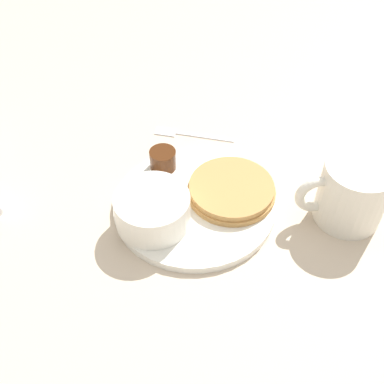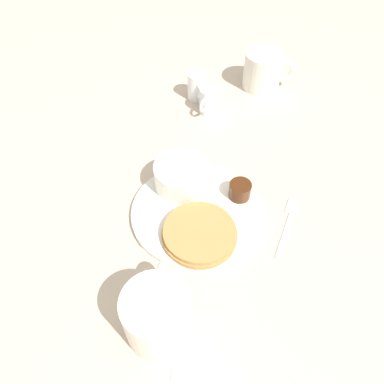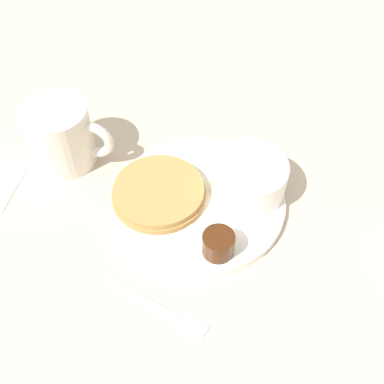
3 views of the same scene
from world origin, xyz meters
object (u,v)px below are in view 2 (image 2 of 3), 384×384
at_px(creamer_pitcher_far, 197,86).
at_px(plate, 196,212).
at_px(fork, 289,221).
at_px(bowl, 182,175).
at_px(creamer_pitcher_near, 209,100).
at_px(second_mug, 264,71).
at_px(coffee_mug, 157,315).

bearing_deg(creamer_pitcher_far, plate, -95.95).
bearing_deg(fork, plate, 168.80).
distance_m(bowl, creamer_pitcher_near, 0.25).
bearing_deg(plate, bowl, 107.70).
height_order(plate, creamer_pitcher_near, creamer_pitcher_near).
height_order(bowl, creamer_pitcher_far, creamer_pitcher_far).
bearing_deg(bowl, second_mug, 55.06).
distance_m(creamer_pitcher_far, second_mug, 0.17).
bearing_deg(coffee_mug, fork, 35.45).
bearing_deg(fork, creamer_pitcher_far, 108.39).
xyz_separation_m(creamer_pitcher_near, fork, (0.11, -0.33, -0.03)).
bearing_deg(second_mug, plate, -117.76).
height_order(creamer_pitcher_near, creamer_pitcher_far, creamer_pitcher_far).
relative_size(creamer_pitcher_far, fork, 0.57).
bearing_deg(creamer_pitcher_far, bowl, -101.34).
distance_m(plate, bowl, 0.08).
bearing_deg(second_mug, coffee_mug, -115.23).
bearing_deg(creamer_pitcher_far, creamer_pitcher_near, -67.49).
relative_size(coffee_mug, fork, 1.06).
bearing_deg(plate, creamer_pitcher_near, 78.58).
height_order(bowl, fork, bowl).
height_order(coffee_mug, creamer_pitcher_near, coffee_mug).
height_order(creamer_pitcher_far, second_mug, second_mug).
xyz_separation_m(coffee_mug, second_mug, (0.28, 0.59, -0.00)).
xyz_separation_m(bowl, second_mug, (0.23, 0.32, 0.01)).
xyz_separation_m(creamer_pitcher_far, second_mug, (0.17, 0.03, 0.01)).
distance_m(plate, creamer_pitcher_near, 0.31).
height_order(bowl, second_mug, second_mug).
relative_size(creamer_pitcher_far, second_mug, 0.56).
distance_m(creamer_pitcher_near, creamer_pitcher_far, 0.06).
distance_m(coffee_mug, creamer_pitcher_far, 0.57).
bearing_deg(creamer_pitcher_near, plate, -101.42).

